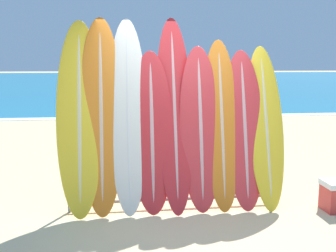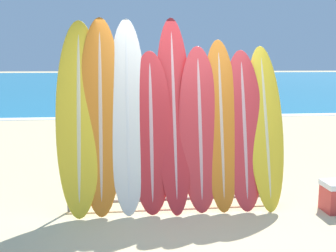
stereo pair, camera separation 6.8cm
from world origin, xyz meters
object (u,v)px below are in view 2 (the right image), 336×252
Objects in this scene: surfboard_rack at (175,170)px; surfboard_slot_0 at (79,117)px; surfboard_slot_3 at (151,132)px; surfboard_slot_5 at (200,128)px; person_far_left at (137,98)px; surfboard_slot_4 at (174,113)px; surfboard_slot_7 at (244,129)px; person_mid_beach at (118,124)px; surfboard_slot_8 at (265,127)px; surfboard_slot_2 at (127,116)px; surfboard_slot_6 at (221,124)px; surfboard_slot_1 at (101,115)px; person_near_water at (109,93)px.

surfboard_rack is 1.43m from surfboard_slot_0.
surfboard_slot_3 is (-0.31, -0.01, 0.53)m from surfboard_rack.
surfboard_slot_5 reaches higher than person_far_left.
surfboard_slot_7 is (0.93, -0.08, -0.22)m from surfboard_slot_4.
surfboard_slot_4 is 2.25m from person_mid_beach.
surfboard_slot_5 is 6.42m from person_far_left.
surfboard_slot_3 is 1.54m from surfboard_slot_8.
surfboard_slot_3 is at bearing -178.26° from surfboard_rack.
surfboard_slot_2 is 1.16× the size of surfboard_slot_8.
surfboard_slot_1 is at bearing 178.67° from surfboard_slot_6.
surfboard_slot_4 is at bearing 3.02° from surfboard_slot_2.
surfboard_rack is at bearing -84.62° from person_mid_beach.
surfboard_slot_0 is at bearing 176.66° from surfboard_slot_3.
person_far_left is at bearing 81.58° from surfboard_slot_0.
surfboard_rack is at bearing -2.65° from surfboard_slot_1.
surfboard_rack is 1.26× the size of surfboard_slot_6.
surfboard_slot_8 is at bearing -0.88° from surfboard_slot_0.
surfboard_slot_0 is 1.18× the size of surfboard_slot_7.
surfboard_rack is 0.87m from surfboard_slot_6.
surfboard_rack is 7.33m from person_near_water.
surfboard_slot_6 is 2.56m from person_mid_beach.
person_near_water is 1.07× the size of person_far_left.
person_near_water is at bearing 99.01° from surfboard_rack.
surfboard_slot_0 is 1.15× the size of surfboard_slot_5.
surfboard_slot_0 is 1.23m from surfboard_slot_4.
person_far_left is (0.02, 6.39, -0.13)m from surfboard_slot_3.
surfboard_slot_1 is 1.20× the size of surfboard_slot_7.
surfboard_slot_7 is 1.26× the size of person_far_left.
surfboard_slot_4 is (-0.00, 0.07, 0.76)m from surfboard_rack.
surfboard_slot_5 is 0.29m from surfboard_slot_6.
surfboard_slot_6 reaches higher than person_far_left.
surfboard_slot_5 is (0.33, -0.08, -0.19)m from surfboard_slot_4.
person_near_water is (-1.15, 7.23, 0.47)m from surfboard_rack.
person_far_left is at bearing 92.63° from surfboard_rack.
surfboard_slot_4 is at bearing -7.90° from person_near_water.
person_near_water is 5.11m from person_mid_beach.
surfboard_slot_7 is (1.89, -0.05, -0.21)m from surfboard_slot_1.
surfboard_slot_1 reaches higher than person_mid_beach.
surfboard_slot_0 is at bearing 180.00° from surfboard_slot_1.
surfboard_slot_2 reaches higher than surfboard_rack.
surfboard_slot_4 reaches higher than surfboard_slot_0.
surfboard_slot_1 is at bearing 179.46° from surfboard_slot_2.
surfboard_slot_3 is 0.82× the size of surfboard_slot_4.
surfboard_slot_1 reaches higher than person_far_left.
person_mid_beach is 0.91× the size of person_far_left.
surfboard_slot_3 is 0.93m from surfboard_slot_6.
surfboard_slot_2 is 1.20× the size of surfboard_slot_3.
surfboard_slot_2 is 1.56m from surfboard_slot_7.
surfboard_slot_8 reaches higher than person_far_left.
surfboard_slot_5 is at bearing -176.73° from surfboard_slot_6.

